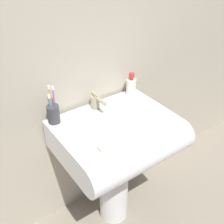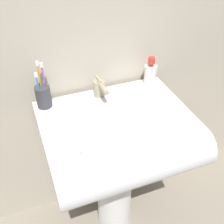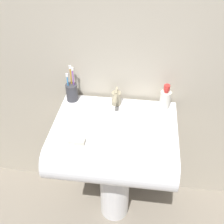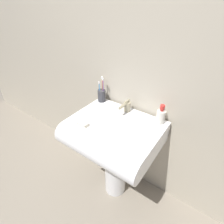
# 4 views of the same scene
# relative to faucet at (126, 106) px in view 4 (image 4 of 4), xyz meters

# --- Properties ---
(ground_plane) EXTENTS (6.00, 6.00, 0.00)m
(ground_plane) POSITION_rel_faucet_xyz_m (0.01, -0.15, -0.83)
(ground_plane) COLOR gray
(ground_plane) RESTS_ON ground
(wall_back) EXTENTS (5.00, 0.05, 2.40)m
(wall_back) POSITION_rel_faucet_xyz_m (0.01, 0.11, 0.37)
(wall_back) COLOR #B7AD99
(wall_back) RESTS_ON ground
(sink_pedestal) EXTENTS (0.19, 0.19, 0.61)m
(sink_pedestal) POSITION_rel_faucet_xyz_m (0.01, -0.15, -0.52)
(sink_pedestal) COLOR white
(sink_pedestal) RESTS_ON ground
(sink_basin) EXTENTS (0.63, 0.52, 0.17)m
(sink_basin) POSITION_rel_faucet_xyz_m (0.01, -0.21, -0.13)
(sink_basin) COLOR white
(sink_basin) RESTS_ON sink_pedestal
(faucet) EXTENTS (0.05, 0.13, 0.09)m
(faucet) POSITION_rel_faucet_xyz_m (0.00, 0.00, 0.00)
(faucet) COLOR tan
(faucet) RESTS_ON sink_basin
(toothbrush_cup) EXTENTS (0.07, 0.07, 0.21)m
(toothbrush_cup) POSITION_rel_faucet_xyz_m (-0.25, 0.02, 0.01)
(toothbrush_cup) COLOR #38383D
(toothbrush_cup) RESTS_ON sink_basin
(soap_bottle) EXTENTS (0.06, 0.06, 0.14)m
(soap_bottle) POSITION_rel_faucet_xyz_m (0.26, 0.02, 0.01)
(soap_bottle) COLOR silver
(soap_bottle) RESTS_ON sink_basin
(bar_soap) EXTENTS (0.07, 0.04, 0.02)m
(bar_soap) POSITION_rel_faucet_xyz_m (-0.15, -0.32, -0.04)
(bar_soap) COLOR silver
(bar_soap) RESTS_ON sink_basin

